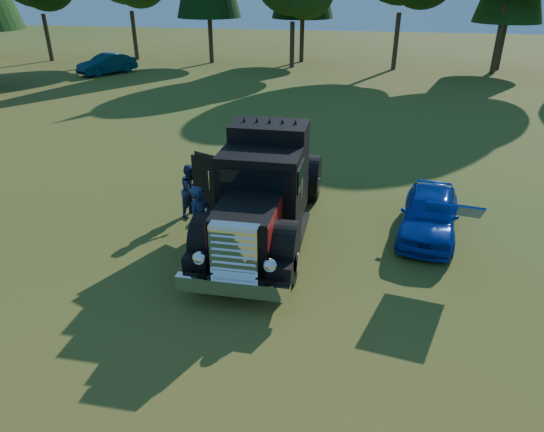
{
  "coord_description": "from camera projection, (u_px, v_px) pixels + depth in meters",
  "views": [
    {
      "loc": [
        1.97,
        -10.4,
        6.51
      ],
      "look_at": [
        -0.08,
        0.41,
        1.08
      ],
      "focal_mm": 32.0,
      "sensor_mm": 36.0,
      "label": 1
    }
  ],
  "objects": [
    {
      "name": "spectator_near",
      "position": [
        201.0,
        221.0,
        12.35
      ],
      "size": [
        0.7,
        0.81,
        1.87
      ],
      "primitive_type": "imported",
      "rotation": [
        0.0,
        0.0,
        1.13
      ],
      "color": "#1D2445",
      "rests_on": "ground"
    },
    {
      "name": "distant_teal_car",
      "position": [
        107.0,
        64.0,
        36.03
      ],
      "size": [
        3.49,
        4.53,
        1.43
      ],
      "primitive_type": "imported",
      "rotation": [
        0.0,
        0.0,
        -0.52
      ],
      "color": "#0A303E",
      "rests_on": "ground"
    },
    {
      "name": "diamond_t_truck",
      "position": [
        263.0,
        195.0,
        12.98
      ],
      "size": [
        3.29,
        7.16,
        3.0
      ],
      "color": "black",
      "rests_on": "ground"
    },
    {
      "name": "ground",
      "position": [
        272.0,
        261.0,
        12.37
      ],
      "size": [
        120.0,
        120.0,
        0.0
      ],
      "primitive_type": "plane",
      "color": "#325819",
      "rests_on": "ground"
    },
    {
      "name": "hotrod_coupe",
      "position": [
        430.0,
        213.0,
        13.42
      ],
      "size": [
        2.08,
        4.2,
        1.89
      ],
      "color": "#1407A4",
      "rests_on": "ground"
    },
    {
      "name": "spectator_far",
      "position": [
        192.0,
        190.0,
        14.43
      ],
      "size": [
        0.8,
        0.92,
        1.61
      ],
      "primitive_type": "imported",
      "rotation": [
        0.0,
        0.0,
        1.3
      ],
      "color": "#1D2F44",
      "rests_on": "ground"
    }
  ]
}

